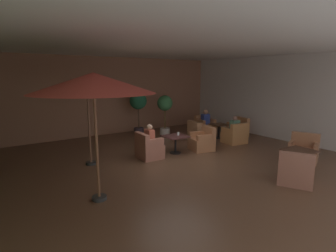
% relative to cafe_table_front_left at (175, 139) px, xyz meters
% --- Properties ---
extents(ground_plane, '(10.80, 10.25, 0.02)m').
position_rel_cafe_table_front_left_xyz_m(ground_plane, '(-0.52, -0.82, -0.49)').
color(ground_plane, brown).
extents(wall_back_brick, '(10.80, 0.08, 3.48)m').
position_rel_cafe_table_front_left_xyz_m(wall_back_brick, '(-0.52, 4.26, 1.25)').
color(wall_back_brick, '#9C674E').
rests_on(wall_back_brick, ground_plane).
extents(wall_right_plain, '(0.08, 10.25, 3.48)m').
position_rel_cafe_table_front_left_xyz_m(wall_right_plain, '(4.84, -0.82, 1.25)').
color(wall_right_plain, silver).
rests_on(wall_right_plain, ground_plane).
extents(ceiling_slab, '(10.80, 10.25, 0.06)m').
position_rel_cafe_table_front_left_xyz_m(ceiling_slab, '(-0.52, -0.82, 3.02)').
color(ceiling_slab, white).
rests_on(ceiling_slab, wall_back_brick).
extents(cafe_table_front_left, '(0.77, 0.77, 0.61)m').
position_rel_cafe_table_front_left_xyz_m(cafe_table_front_left, '(0.00, 0.00, 0.00)').
color(cafe_table_front_left, black).
rests_on(cafe_table_front_left, ground_plane).
extents(armchair_front_left_north, '(0.90, 0.90, 0.85)m').
position_rel_cafe_table_front_left_xyz_m(armchair_front_left_north, '(1.03, -0.23, -0.17)').
color(armchair_front_left_north, '#AF6E47').
rests_on(armchair_front_left_north, ground_plane).
extents(armchair_front_left_east, '(0.73, 0.78, 0.85)m').
position_rel_cafe_table_front_left_xyz_m(armchair_front_left_east, '(-1.05, 0.03, -0.16)').
color(armchair_front_left_east, '#AC6956').
rests_on(armchair_front_left_east, ground_plane).
extents(cafe_table_front_right, '(0.73, 0.73, 0.61)m').
position_rel_cafe_table_front_left_xyz_m(cafe_table_front_right, '(2.88, 0.79, -0.02)').
color(cafe_table_front_right, black).
rests_on(cafe_table_front_right, ground_plane).
extents(armchair_front_right_north, '(0.82, 0.81, 0.84)m').
position_rel_cafe_table_front_left_xyz_m(armchair_front_right_north, '(2.99, 1.80, -0.16)').
color(armchair_front_right_north, '#B47046').
rests_on(armchair_front_right_north, ground_plane).
extents(armchair_front_right_east, '(0.83, 0.92, 0.82)m').
position_rel_cafe_table_front_left_xyz_m(armchair_front_right_east, '(1.88, 0.95, -0.17)').
color(armchair_front_right_east, '#A97049').
rests_on(armchair_front_right_east, ground_plane).
extents(armchair_front_right_south, '(0.90, 0.82, 0.83)m').
position_rel_cafe_table_front_left_xyz_m(armchair_front_right_south, '(2.76, -0.22, -0.17)').
color(armchair_front_right_south, '#B37643').
rests_on(armchair_front_right_south, ground_plane).
extents(armchair_front_right_west, '(0.85, 0.89, 0.82)m').
position_rel_cafe_table_front_left_xyz_m(armchair_front_right_west, '(3.88, 0.59, -0.19)').
color(armchair_front_right_west, '#B6784B').
rests_on(armchair_front_right_west, ground_plane).
extents(cafe_table_mid_center, '(0.81, 0.81, 0.61)m').
position_rel_cafe_table_front_left_xyz_m(cafe_table_mid_center, '(1.81, -3.39, -0.01)').
color(cafe_table_mid_center, black).
rests_on(cafe_table_mid_center, ground_plane).
extents(armchair_mid_center_north, '(0.99, 1.02, 0.86)m').
position_rel_cafe_table_front_left_xyz_m(armchair_mid_center_north, '(0.87, -3.87, -0.17)').
color(armchair_mid_center_north, '#A46652').
rests_on(armchair_mid_center_north, ground_plane).
extents(armchair_mid_center_east, '(0.99, 1.04, 0.87)m').
position_rel_cafe_table_front_left_xyz_m(armchair_mid_center_east, '(2.80, -2.99, -0.17)').
color(armchair_mid_center_east, '#A56948').
rests_on(armchair_mid_center_east, ground_plane).
extents(patio_umbrella_tall_red, '(2.52, 2.52, 2.72)m').
position_rel_cafe_table_front_left_xyz_m(patio_umbrella_tall_red, '(-3.45, -1.94, 2.01)').
color(patio_umbrella_tall_red, '#2D2D2D').
rests_on(patio_umbrella_tall_red, ground_plane).
extents(patio_umbrella_center_beige, '(2.67, 2.67, 2.50)m').
position_rel_cafe_table_front_left_xyz_m(patio_umbrella_center_beige, '(-2.82, 0.48, 1.85)').
color(patio_umbrella_center_beige, '#2D2D2D').
rests_on(patio_umbrella_center_beige, ground_plane).
extents(potted_tree_left_corner, '(0.77, 0.77, 1.94)m').
position_rel_cafe_table_front_left_xyz_m(potted_tree_left_corner, '(0.33, 3.28, 0.89)').
color(potted_tree_left_corner, '#392C35').
rests_on(potted_tree_left_corner, ground_plane).
extents(potted_tree_mid_left, '(0.68, 0.68, 1.81)m').
position_rel_cafe_table_front_left_xyz_m(potted_tree_mid_left, '(1.20, 2.45, 0.75)').
color(potted_tree_mid_left, beige).
rests_on(potted_tree_mid_left, ground_plane).
extents(patron_blue_shirt, '(0.36, 0.28, 0.67)m').
position_rel_cafe_table_front_left_xyz_m(patron_blue_shirt, '(2.98, 1.76, 0.26)').
color(patron_blue_shirt, '#324397').
rests_on(patron_blue_shirt, ground_plane).
extents(patron_by_window, '(0.37, 0.28, 0.67)m').
position_rel_cafe_table_front_left_xyz_m(patron_by_window, '(2.77, -0.18, 0.22)').
color(patron_by_window, '#4C7660').
rests_on(patron_by_window, ground_plane).
extents(patron_with_friend, '(0.21, 0.36, 0.67)m').
position_rel_cafe_table_front_left_xyz_m(patron_with_friend, '(-1.02, 0.03, 0.27)').
color(patron_with_friend, '#B45641').
rests_on(patron_with_friend, ground_plane).
extents(iced_drink_cup, '(0.08, 0.08, 0.11)m').
position_rel_cafe_table_front_left_xyz_m(iced_drink_cup, '(0.13, 0.03, 0.18)').
color(iced_drink_cup, white).
rests_on(iced_drink_cup, cafe_table_front_left).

